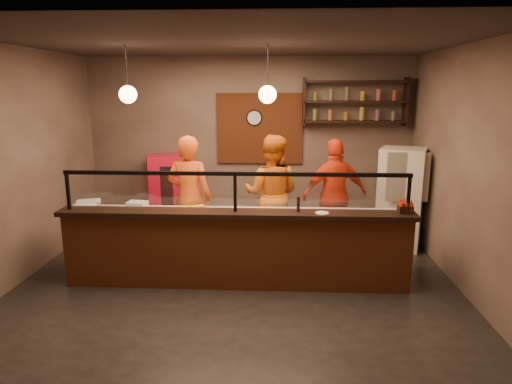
# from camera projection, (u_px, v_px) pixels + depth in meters

# --- Properties ---
(floor) EXTENTS (6.00, 6.00, 0.00)m
(floor) POSITION_uv_depth(u_px,v_px,m) (238.00, 277.00, 6.49)
(floor) COLOR black
(floor) RESTS_ON ground
(ceiling) EXTENTS (6.00, 6.00, 0.00)m
(ceiling) POSITION_uv_depth(u_px,v_px,m) (236.00, 42.00, 5.78)
(ceiling) COLOR #382F2B
(ceiling) RESTS_ON wall_back
(wall_back) EXTENTS (6.00, 0.00, 6.00)m
(wall_back) POSITION_uv_depth(u_px,v_px,m) (249.00, 144.00, 8.57)
(wall_back) COLOR #7C6C5B
(wall_back) RESTS_ON floor
(wall_left) EXTENTS (0.00, 5.00, 5.00)m
(wall_left) POSITION_uv_depth(u_px,v_px,m) (21.00, 165.00, 6.29)
(wall_left) COLOR #7C6C5B
(wall_left) RESTS_ON floor
(wall_right) EXTENTS (0.00, 5.00, 5.00)m
(wall_right) POSITION_uv_depth(u_px,v_px,m) (464.00, 169.00, 5.99)
(wall_right) COLOR #7C6C5B
(wall_right) RESTS_ON floor
(wall_front) EXTENTS (6.00, 0.00, 6.00)m
(wall_front) POSITION_uv_depth(u_px,v_px,m) (209.00, 218.00, 3.70)
(wall_front) COLOR #7C6C5B
(wall_front) RESTS_ON floor
(brick_patch) EXTENTS (1.60, 0.04, 1.30)m
(brick_patch) POSITION_uv_depth(u_px,v_px,m) (260.00, 129.00, 8.47)
(brick_patch) COLOR brown
(brick_patch) RESTS_ON wall_back
(service_counter) EXTENTS (4.60, 0.25, 1.00)m
(service_counter) POSITION_uv_depth(u_px,v_px,m) (236.00, 252.00, 6.09)
(service_counter) COLOR brown
(service_counter) RESTS_ON floor
(counter_ledge) EXTENTS (4.70, 0.37, 0.06)m
(counter_ledge) POSITION_uv_depth(u_px,v_px,m) (235.00, 213.00, 5.97)
(counter_ledge) COLOR black
(counter_ledge) RESTS_ON service_counter
(worktop_cabinet) EXTENTS (4.60, 0.75, 0.85)m
(worktop_cabinet) POSITION_uv_depth(u_px,v_px,m) (239.00, 245.00, 6.60)
(worktop_cabinet) COLOR gray
(worktop_cabinet) RESTS_ON floor
(worktop) EXTENTS (4.60, 0.75, 0.05)m
(worktop) POSITION_uv_depth(u_px,v_px,m) (239.00, 215.00, 6.50)
(worktop) COLOR beige
(worktop) RESTS_ON worktop_cabinet
(sneeze_guard) EXTENTS (4.50, 0.05, 0.52)m
(sneeze_guard) POSITION_uv_depth(u_px,v_px,m) (235.00, 188.00, 5.90)
(sneeze_guard) COLOR white
(sneeze_guard) RESTS_ON counter_ledge
(wall_shelving) EXTENTS (1.84, 0.28, 0.85)m
(wall_shelving) POSITION_uv_depth(u_px,v_px,m) (355.00, 102.00, 8.13)
(wall_shelving) COLOR black
(wall_shelving) RESTS_ON wall_back
(wall_clock) EXTENTS (0.30, 0.04, 0.30)m
(wall_clock) POSITION_uv_depth(u_px,v_px,m) (254.00, 118.00, 8.42)
(wall_clock) COLOR black
(wall_clock) RESTS_ON wall_back
(pendant_left) EXTENTS (0.24, 0.24, 0.77)m
(pendant_left) POSITION_uv_depth(u_px,v_px,m) (128.00, 94.00, 6.20)
(pendant_left) COLOR black
(pendant_left) RESTS_ON ceiling
(pendant_right) EXTENTS (0.24, 0.24, 0.77)m
(pendant_right) POSITION_uv_depth(u_px,v_px,m) (268.00, 94.00, 6.10)
(pendant_right) COLOR black
(pendant_right) RESTS_ON ceiling
(cook_left) EXTENTS (0.77, 0.57, 1.94)m
(cook_left) POSITION_uv_depth(u_px,v_px,m) (190.00, 198.00, 7.09)
(cook_left) COLOR #EA5516
(cook_left) RESTS_ON floor
(cook_mid) EXTENTS (1.05, 0.88, 1.92)m
(cook_mid) POSITION_uv_depth(u_px,v_px,m) (271.00, 194.00, 7.38)
(cook_mid) COLOR orange
(cook_mid) RESTS_ON floor
(cook_right) EXTENTS (1.16, 0.70, 1.85)m
(cook_right) POSITION_uv_depth(u_px,v_px,m) (335.00, 195.00, 7.43)
(cook_right) COLOR #ED3B16
(cook_right) RESTS_ON floor
(fridge) EXTENTS (0.89, 0.86, 1.68)m
(fridge) POSITION_uv_depth(u_px,v_px,m) (400.00, 198.00, 7.61)
(fridge) COLOR #EDE6C9
(fridge) RESTS_ON floor
(red_cooler) EXTENTS (0.75, 0.72, 1.43)m
(red_cooler) POSITION_uv_depth(u_px,v_px,m) (165.00, 193.00, 8.51)
(red_cooler) COLOR red
(red_cooler) RESTS_ON floor
(pizza_dough) EXTENTS (0.59, 0.59, 0.01)m
(pizza_dough) POSITION_uv_depth(u_px,v_px,m) (229.00, 214.00, 6.42)
(pizza_dough) COLOR #F4E6CF
(pizza_dough) RESTS_ON worktop
(prep_tub_a) EXTENTS (0.40, 0.37, 0.16)m
(prep_tub_a) POSITION_uv_depth(u_px,v_px,m) (89.00, 206.00, 6.53)
(prep_tub_a) COLOR silver
(prep_tub_a) RESTS_ON worktop
(prep_tub_b) EXTENTS (0.29, 0.25, 0.13)m
(prep_tub_b) POSITION_uv_depth(u_px,v_px,m) (137.00, 206.00, 6.59)
(prep_tub_b) COLOR white
(prep_tub_b) RESTS_ON worktop
(prep_tub_c) EXTENTS (0.31, 0.26, 0.15)m
(prep_tub_c) POSITION_uv_depth(u_px,v_px,m) (85.00, 210.00, 6.38)
(prep_tub_c) COLOR white
(prep_tub_c) RESTS_ON worktop
(rolling_pin) EXTENTS (0.34, 0.21, 0.06)m
(rolling_pin) POSITION_uv_depth(u_px,v_px,m) (192.00, 207.00, 6.67)
(rolling_pin) COLOR gold
(rolling_pin) RESTS_ON worktop
(condiment_caddy) EXTENTS (0.18, 0.15, 0.10)m
(condiment_caddy) POSITION_uv_depth(u_px,v_px,m) (405.00, 209.00, 5.88)
(condiment_caddy) COLOR black
(condiment_caddy) RESTS_ON counter_ledge
(pepper_mill) EXTENTS (0.05, 0.05, 0.19)m
(pepper_mill) POSITION_uv_depth(u_px,v_px,m) (298.00, 204.00, 5.95)
(pepper_mill) COLOR black
(pepper_mill) RESTS_ON counter_ledge
(small_plate) EXTENTS (0.19, 0.19, 0.01)m
(small_plate) POSITION_uv_depth(u_px,v_px,m) (322.00, 213.00, 5.86)
(small_plate) COLOR silver
(small_plate) RESTS_ON counter_ledge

